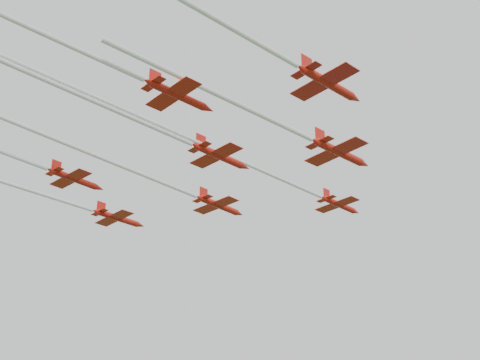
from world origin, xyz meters
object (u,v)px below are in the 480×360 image
Objects in this scene: jet_row3_mid at (154,127)px; jet_row2_left at (145,175)px; jet_row3_right at (254,41)px; jet_lead at (260,170)px; jet_row2_right at (297,132)px; jet_row4_left at (17,157)px; jet_row4_right at (29,27)px; jet_row3_left at (62,200)px.

jet_row2_left is at bearing 147.45° from jet_row3_mid.
jet_row3_mid is 23.23m from jet_row3_right.
jet_row3_mid is 1.00× the size of jet_row3_right.
jet_lead is 33.15m from jet_row3_right.
jet_row2_left is 1.21× the size of jet_row3_mid.
jet_lead is at bearing 156.90° from jet_row2_right.
jet_row4_left is 29.58m from jet_row4_right.
jet_row3_right is 23.58m from jet_row4_right.
jet_row4_left is 0.65× the size of jet_row4_right.
jet_row2_left is 39.44m from jet_row3_right.
jet_row4_left is at bearing -148.37° from jet_row3_mid.
jet_row2_right is 39.37m from jet_row4_left.
jet_row4_right is (33.37, -33.77, -1.16)m from jet_row3_left.
jet_row2_left reaches higher than jet_row3_left.
jet_lead is at bearing 57.58° from jet_row4_left.
jet_row3_right is at bearing 57.15° from jet_row4_right.
jet_row3_left is 0.94× the size of jet_row3_mid.
jet_row2_right is at bearing 86.54° from jet_row4_right.
jet_row2_right reaches higher than jet_row3_right.
jet_row2_left is at bearing -142.33° from jet_lead.
jet_row3_left is 53.20m from jet_row3_right.
jet_row4_left is (-6.79, -18.88, -2.84)m from jet_row2_left.
jet_row3_right reaches higher than jet_row4_right.
jet_row4_right is at bearing -56.03° from jet_row2_left.
jet_row4_right is (23.91, -17.40, 0.57)m from jet_row4_left.
jet_row2_left reaches higher than jet_lead.
jet_row4_right is (0.66, -44.48, -1.91)m from jet_lead.
jet_row3_left is 18.98m from jet_row4_left.
jet_row4_right is at bearing -27.82° from jet_row4_left.
jet_row3_left is 47.49m from jet_row4_right.
jet_row2_left is at bearing 162.57° from jet_row3_right.
jet_row2_left reaches higher than jet_row3_right.
jet_row2_left is 1.21× the size of jet_row3_right.
jet_row2_right is (11.37, -8.39, -0.92)m from jet_lead.
jet_row3_right is 0.78× the size of jet_row4_right.
jet_row3_left is (-16.25, -2.51, -1.11)m from jet_row2_left.
jet_row2_right reaches higher than jet_row4_right.
jet_row3_mid is (28.54, -9.20, 0.25)m from jet_row3_left.
jet_row4_left is at bearing -119.46° from jet_lead.
jet_row3_right is (6.21, -19.70, 0.18)m from jet_row2_right.
jet_row4_left is (-40.83, 1.02, -1.74)m from jet_row3_right.
jet_row2_right is 0.67× the size of jet_row4_right.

